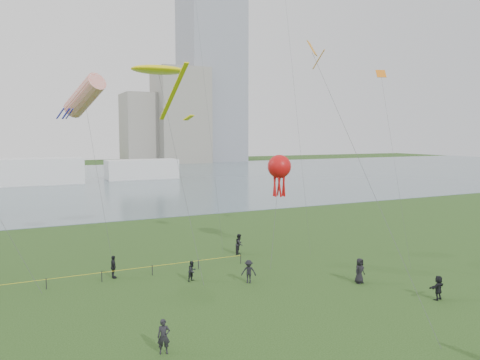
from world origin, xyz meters
name	(u,v)px	position (x,y,z in m)	size (l,w,h in m)	color
ground_plane	(314,332)	(0.00, 0.00, 0.00)	(400.00, 400.00, 0.00)	#1C3912
lake	(85,180)	(0.00, 100.00, 0.02)	(400.00, 120.00, 0.08)	slate
tower	(211,20)	(62.00, 168.00, 60.00)	(24.00, 24.00, 120.00)	gray
building_mid	(181,116)	(46.00, 162.00, 19.00)	(20.00, 20.00, 38.00)	gray
building_low	(143,128)	(32.00, 168.00, 14.00)	(16.00, 18.00, 28.00)	gray
pavilion_left	(32,172)	(-12.00, 95.00, 3.00)	(22.00, 8.00, 6.00)	silver
pavilion_right	(142,169)	(14.00, 98.00, 2.50)	(18.00, 7.00, 5.00)	silver
fence	(14,286)	(-15.73, 14.84, 0.55)	(24.07, 0.07, 1.05)	black
spectator_a	(192,271)	(-3.18, 12.01, 0.80)	(0.78, 0.61, 1.61)	black
spectator_b	(249,272)	(0.60, 9.70, 0.90)	(1.16, 0.67, 1.79)	black
spectator_c	(113,267)	(-8.60, 15.41, 0.92)	(1.08, 0.45, 1.84)	black
spectator_d	(360,271)	(8.29, 5.95, 0.98)	(0.95, 0.62, 1.95)	black
spectator_e	(438,288)	(10.78, 0.69, 0.86)	(1.59, 0.51, 1.71)	black
spectator_f	(164,337)	(-8.67, 1.15, 0.92)	(0.67, 0.44, 1.84)	black
spectator_g	(239,244)	(3.72, 17.91, 0.98)	(0.95, 0.74, 1.96)	black
kite_stingray	(159,71)	(-3.42, 19.63, 17.12)	(4.95, 10.75, 17.59)	#3F3F42
kite_windsock	(84,96)	(-9.68, 20.90, 14.75)	(4.20, 5.55, 16.63)	#3F3F42
kite_octopus	(279,167)	(7.52, 16.95, 8.31)	(4.69, 5.82, 9.51)	#3F3F42
kite_delta	(319,63)	(6.27, 8.94, 16.96)	(2.22, 15.52, 18.82)	#3F3F42
small_kites	(209,1)	(1.67, 20.24, 23.86)	(37.63, 13.20, 11.60)	orange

